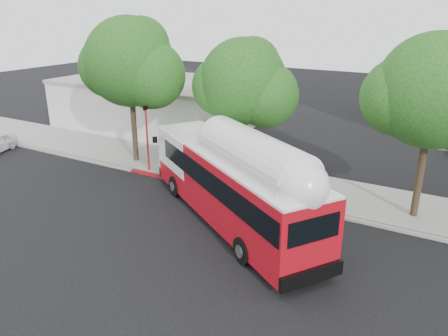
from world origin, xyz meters
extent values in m
plane|color=black|center=(0.00, 0.00, 0.00)|extent=(120.00, 120.00, 0.00)
cube|color=gray|center=(0.00, 6.50, 0.07)|extent=(60.00, 5.00, 0.15)
cube|color=gray|center=(0.00, 3.90, 0.07)|extent=(60.00, 0.30, 0.15)
cube|color=maroon|center=(-3.00, 3.90, 0.08)|extent=(10.00, 0.32, 0.16)
cylinder|color=#2D2116|center=(-9.00, 5.50, 3.04)|extent=(0.36, 0.36, 6.08)
sphere|color=#194513|center=(-9.00, 5.50, 6.84)|extent=(5.80, 5.80, 5.80)
sphere|color=#194513|center=(-7.41, 5.70, 6.08)|extent=(4.35, 4.35, 4.35)
cylinder|color=#2D2116|center=(-1.00, 6.00, 2.72)|extent=(0.36, 0.36, 5.44)
sphere|color=#194513|center=(-1.00, 6.00, 6.12)|extent=(5.00, 5.00, 5.00)
sphere|color=#194513|center=(0.38, 6.20, 5.44)|extent=(3.75, 3.75, 3.75)
cylinder|color=#2D2116|center=(9.00, 5.80, 2.88)|extent=(0.36, 0.36, 5.76)
sphere|color=#194513|center=(9.00, 5.80, 6.48)|extent=(5.40, 5.40, 5.40)
cube|color=silver|center=(-14.00, 14.00, 2.00)|extent=(16.00, 10.00, 4.00)
cube|color=gray|center=(-14.00, 14.00, 4.10)|extent=(16.20, 10.20, 0.30)
cube|color=#B10C17|center=(1.05, 0.82, 1.94)|extent=(12.36, 9.49, 3.13)
cube|color=black|center=(1.50, 0.52, 2.59)|extent=(11.31, 8.83, 1.03)
cube|color=white|center=(1.05, 0.82, 3.55)|extent=(12.31, 9.42, 0.11)
cube|color=white|center=(2.85, -0.38, 3.83)|extent=(6.96, 5.61, 0.59)
cube|color=black|center=(-4.85, 4.72, 0.54)|extent=(1.79, 2.10, 0.06)
imported|color=navy|center=(-4.85, 4.72, 1.06)|extent=(1.56, 1.90, 0.97)
cylinder|color=red|center=(-6.92, 4.33, 2.08)|extent=(0.12, 0.12, 4.15)
cube|color=black|center=(-6.92, 4.33, 4.25)|extent=(0.05, 0.42, 0.26)
camera|label=1|loc=(10.55, -16.46, 10.02)|focal=35.00mm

